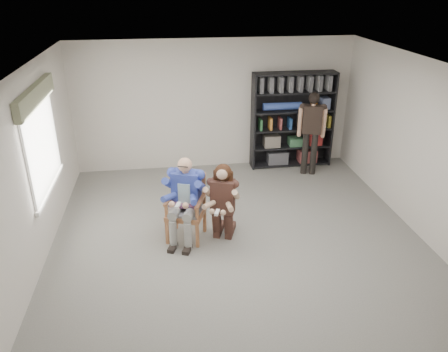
{
  "coord_description": "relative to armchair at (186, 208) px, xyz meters",
  "views": [
    {
      "loc": [
        -1.09,
        -5.62,
        3.94
      ],
      "look_at": [
        -0.2,
        0.6,
        1.05
      ],
      "focal_mm": 35.0,
      "sensor_mm": 36.0,
      "label": 1
    }
  ],
  "objects": [
    {
      "name": "window_left",
      "position": [
        -2.12,
        0.46,
        1.09
      ],
      "size": [
        0.16,
        2.0,
        1.75
      ],
      "primitive_type": null,
      "color": "white",
      "rests_on": "room_shell"
    },
    {
      "name": "armchair",
      "position": [
        0.0,
        0.0,
        0.0
      ],
      "size": [
        0.8,
        0.79,
        1.09
      ],
      "primitive_type": null,
      "rotation": [
        0.0,
        0.0,
        -0.34
      ],
      "color": "#AF6F4A",
      "rests_on": "floor"
    },
    {
      "name": "seated_man",
      "position": [
        0.0,
        0.0,
        0.16
      ],
      "size": [
        0.86,
        1.0,
        1.41
      ],
      "primitive_type": null,
      "rotation": [
        0.0,
        0.0,
        -0.34
      ],
      "color": "#2A419B",
      "rests_on": "floor"
    },
    {
      "name": "standing_man",
      "position": [
        2.79,
        2.21,
        0.35
      ],
      "size": [
        0.62,
        0.45,
        1.79
      ],
      "primitive_type": null,
      "rotation": [
        0.0,
        0.0,
        -0.28
      ],
      "color": "black",
      "rests_on": "floor"
    },
    {
      "name": "floor",
      "position": [
        0.83,
        -0.54,
        -0.54
      ],
      "size": [
        6.0,
        7.0,
        0.01
      ],
      "primitive_type": "cube",
      "color": "slate",
      "rests_on": "ground"
    },
    {
      "name": "bookshelf",
      "position": [
        2.53,
        2.74,
        0.51
      ],
      "size": [
        1.8,
        0.38,
        2.1
      ],
      "primitive_type": null,
      "color": "black",
      "rests_on": "floor"
    },
    {
      "name": "room_shell",
      "position": [
        0.83,
        -0.54,
        0.86
      ],
      "size": [
        6.0,
        7.0,
        2.8
      ],
      "primitive_type": null,
      "color": "beige",
      "rests_on": "ground"
    },
    {
      "name": "kneeling_woman",
      "position": [
        0.58,
        -0.12,
        0.1
      ],
      "size": [
        0.8,
        1.0,
        1.29
      ],
      "primitive_type": null,
      "rotation": [
        0.0,
        0.0,
        -0.34
      ],
      "color": "#3A231F",
      "rests_on": "floor"
    }
  ]
}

